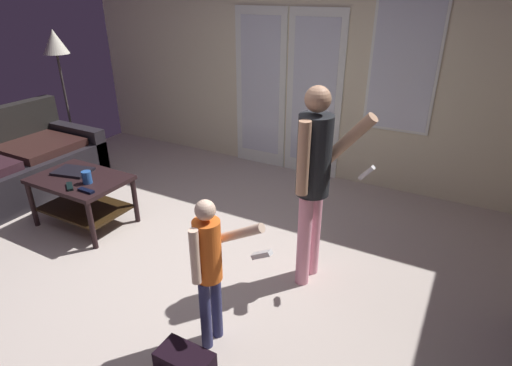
{
  "coord_description": "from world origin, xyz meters",
  "views": [
    {
      "loc": [
        1.95,
        -2.24,
        2.18
      ],
      "look_at": [
        0.72,
        0.0,
        0.97
      ],
      "focal_mm": 29.04,
      "sensor_mm": 36.0,
      "label": 1
    }
  ],
  "objects_px": {
    "laptop_closed": "(73,171)",
    "cup_near_edge": "(87,177)",
    "person_child": "(210,262)",
    "tv_remote_black": "(70,186)",
    "person_adult": "(314,172)",
    "dvd_remote_slim": "(86,191)",
    "leather_couch": "(5,171)",
    "coffee_table": "(82,190)",
    "floor_lamp": "(56,49)"
  },
  "relations": [
    {
      "from": "dvd_remote_slim",
      "to": "person_child",
      "type": "bearing_deg",
      "value": -15.5
    },
    {
      "from": "laptop_closed",
      "to": "tv_remote_black",
      "type": "relative_size",
      "value": 2.06
    },
    {
      "from": "cup_near_edge",
      "to": "dvd_remote_slim",
      "type": "xyz_separation_m",
      "value": [
        0.13,
        -0.14,
        -0.05
      ]
    },
    {
      "from": "coffee_table",
      "to": "laptop_closed",
      "type": "height_order",
      "value": "laptop_closed"
    },
    {
      "from": "leather_couch",
      "to": "person_adult",
      "type": "relative_size",
      "value": 1.27
    },
    {
      "from": "coffee_table",
      "to": "tv_remote_black",
      "type": "height_order",
      "value": "tv_remote_black"
    },
    {
      "from": "coffee_table",
      "to": "person_adult",
      "type": "xyz_separation_m",
      "value": [
        2.3,
        0.28,
        0.58
      ]
    },
    {
      "from": "leather_couch",
      "to": "person_child",
      "type": "height_order",
      "value": "person_child"
    },
    {
      "from": "tv_remote_black",
      "to": "leather_couch",
      "type": "bearing_deg",
      "value": -153.58
    },
    {
      "from": "floor_lamp",
      "to": "person_adult",
      "type": "bearing_deg",
      "value": -13.51
    },
    {
      "from": "person_adult",
      "to": "cup_near_edge",
      "type": "relative_size",
      "value": 13.29
    },
    {
      "from": "floor_lamp",
      "to": "laptop_closed",
      "type": "distance_m",
      "value": 2.1
    },
    {
      "from": "cup_near_edge",
      "to": "dvd_remote_slim",
      "type": "bearing_deg",
      "value": -45.29
    },
    {
      "from": "coffee_table",
      "to": "cup_near_edge",
      "type": "xyz_separation_m",
      "value": [
        0.18,
        -0.05,
        0.2
      ]
    },
    {
      "from": "person_adult",
      "to": "tv_remote_black",
      "type": "xyz_separation_m",
      "value": [
        -2.19,
        -0.47,
        -0.43
      ]
    },
    {
      "from": "person_child",
      "to": "dvd_remote_slim",
      "type": "bearing_deg",
      "value": 163.87
    },
    {
      "from": "person_adult",
      "to": "dvd_remote_slim",
      "type": "distance_m",
      "value": 2.08
    },
    {
      "from": "person_child",
      "to": "floor_lamp",
      "type": "xyz_separation_m",
      "value": [
        -3.63,
        1.89,
        0.82
      ]
    },
    {
      "from": "person_child",
      "to": "cup_near_edge",
      "type": "bearing_deg",
      "value": 161.11
    },
    {
      "from": "leather_couch",
      "to": "tv_remote_black",
      "type": "bearing_deg",
      "value": -8.46
    },
    {
      "from": "person_child",
      "to": "laptop_closed",
      "type": "xyz_separation_m",
      "value": [
        -2.16,
        0.73,
        -0.12
      ]
    },
    {
      "from": "laptop_closed",
      "to": "leather_couch",
      "type": "bearing_deg",
      "value": 168.59
    },
    {
      "from": "person_adult",
      "to": "laptop_closed",
      "type": "height_order",
      "value": "person_adult"
    },
    {
      "from": "person_child",
      "to": "tv_remote_black",
      "type": "distance_m",
      "value": 1.96
    },
    {
      "from": "tv_remote_black",
      "to": "dvd_remote_slim",
      "type": "xyz_separation_m",
      "value": [
        0.2,
        0.01,
        0.0
      ]
    },
    {
      "from": "person_adult",
      "to": "tv_remote_black",
      "type": "height_order",
      "value": "person_adult"
    },
    {
      "from": "leather_couch",
      "to": "laptop_closed",
      "type": "bearing_deg",
      "value": 2.17
    },
    {
      "from": "laptop_closed",
      "to": "cup_near_edge",
      "type": "xyz_separation_m",
      "value": [
        0.33,
        -0.1,
        0.05
      ]
    },
    {
      "from": "laptop_closed",
      "to": "tv_remote_black",
      "type": "bearing_deg",
      "value": -57.19
    },
    {
      "from": "person_child",
      "to": "tv_remote_black",
      "type": "relative_size",
      "value": 6.34
    },
    {
      "from": "coffee_table",
      "to": "person_child",
      "type": "bearing_deg",
      "value": -18.55
    },
    {
      "from": "floor_lamp",
      "to": "tv_remote_black",
      "type": "height_order",
      "value": "floor_lamp"
    },
    {
      "from": "person_adult",
      "to": "floor_lamp",
      "type": "height_order",
      "value": "floor_lamp"
    },
    {
      "from": "coffee_table",
      "to": "laptop_closed",
      "type": "bearing_deg",
      "value": 160.43
    },
    {
      "from": "cup_near_edge",
      "to": "dvd_remote_slim",
      "type": "height_order",
      "value": "cup_near_edge"
    },
    {
      "from": "leather_couch",
      "to": "cup_near_edge",
      "type": "distance_m",
      "value": 1.48
    },
    {
      "from": "laptop_closed",
      "to": "dvd_remote_slim",
      "type": "relative_size",
      "value": 2.06
    },
    {
      "from": "coffee_table",
      "to": "person_adult",
      "type": "bearing_deg",
      "value": 6.88
    },
    {
      "from": "tv_remote_black",
      "to": "coffee_table",
      "type": "bearing_deg",
      "value": 153.76
    },
    {
      "from": "leather_couch",
      "to": "person_adult",
      "type": "height_order",
      "value": "person_adult"
    },
    {
      "from": "person_adult",
      "to": "person_child",
      "type": "relative_size",
      "value": 1.47
    },
    {
      "from": "leather_couch",
      "to": "floor_lamp",
      "type": "xyz_separation_m",
      "value": [
        -0.35,
        1.21,
        1.16
      ]
    },
    {
      "from": "person_adult",
      "to": "floor_lamp",
      "type": "xyz_separation_m",
      "value": [
        -3.93,
        0.94,
        0.51
      ]
    },
    {
      "from": "floor_lamp",
      "to": "laptop_closed",
      "type": "bearing_deg",
      "value": -38.33
    },
    {
      "from": "person_adult",
      "to": "laptop_closed",
      "type": "xyz_separation_m",
      "value": [
        -2.45,
        -0.22,
        -0.42
      ]
    },
    {
      "from": "person_adult",
      "to": "dvd_remote_slim",
      "type": "bearing_deg",
      "value": -167.0
    },
    {
      "from": "floor_lamp",
      "to": "tv_remote_black",
      "type": "bearing_deg",
      "value": -39.18
    },
    {
      "from": "laptop_closed",
      "to": "person_child",
      "type": "bearing_deg",
      "value": -32.19
    },
    {
      "from": "person_child",
      "to": "laptop_closed",
      "type": "bearing_deg",
      "value": 161.38
    },
    {
      "from": "coffee_table",
      "to": "tv_remote_black",
      "type": "bearing_deg",
      "value": -61.12
    }
  ]
}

